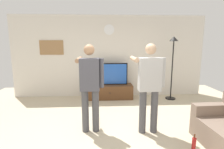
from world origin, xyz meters
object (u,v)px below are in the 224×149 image
at_px(wall_clock, 109,30).
at_px(person_standing_nearer_lamp, 90,84).
at_px(person_standing_nearer_couch, 149,83).
at_px(framed_picture, 52,48).
at_px(tv_stand, 110,91).
at_px(beverage_bottle, 194,144).
at_px(floor_lamp, 173,55).
at_px(television, 109,74).

relative_size(wall_clock, person_standing_nearer_lamp, 0.19).
relative_size(person_standing_nearer_lamp, person_standing_nearer_couch, 0.99).
distance_m(framed_picture, person_standing_nearer_lamp, 2.91).
bearing_deg(person_standing_nearer_lamp, wall_clock, 78.89).
xyz_separation_m(tv_stand, beverage_bottle, (1.30, -2.99, -0.10)).
bearing_deg(floor_lamp, person_standing_nearer_lamp, -141.05).
xyz_separation_m(tv_stand, wall_clock, (0.00, 0.29, 2.01)).
bearing_deg(tv_stand, framed_picture, 171.06).
xyz_separation_m(person_standing_nearer_lamp, person_standing_nearer_couch, (1.17, -0.11, 0.02)).
xyz_separation_m(tv_stand, floor_lamp, (1.99, -0.18, 1.20)).
bearing_deg(person_standing_nearer_couch, person_standing_nearer_lamp, 174.71).
bearing_deg(beverage_bottle, person_standing_nearer_lamp, 155.78).
bearing_deg(wall_clock, person_standing_nearer_couch, -75.07).
bearing_deg(floor_lamp, beverage_bottle, -103.77).
distance_m(person_standing_nearer_lamp, person_standing_nearer_couch, 1.18).
xyz_separation_m(framed_picture, beverage_bottle, (3.18, -3.28, -1.53)).
bearing_deg(floor_lamp, wall_clock, 166.76).
distance_m(television, person_standing_nearer_lamp, 2.29).
bearing_deg(television, framed_picture, 172.45).
height_order(wall_clock, person_standing_nearer_lamp, wall_clock).
relative_size(framed_picture, floor_lamp, 0.38).
height_order(framed_picture, beverage_bottle, framed_picture).
bearing_deg(tv_stand, floor_lamp, -5.13).
height_order(tv_stand, person_standing_nearer_couch, person_standing_nearer_couch).
bearing_deg(television, floor_lamp, -6.45).
bearing_deg(person_standing_nearer_lamp, person_standing_nearer_couch, -5.29).
bearing_deg(tv_stand, beverage_bottle, -66.41).
distance_m(wall_clock, floor_lamp, 2.20).
xyz_separation_m(person_standing_nearer_lamp, beverage_bottle, (1.79, -0.80, -0.89)).
height_order(framed_picture, person_standing_nearer_couch, framed_picture).
height_order(framed_picture, person_standing_nearer_lamp, framed_picture).
distance_m(television, framed_picture, 2.07).
bearing_deg(wall_clock, television, -90.00).
bearing_deg(beverage_bottle, tv_stand, 113.59).
relative_size(tv_stand, person_standing_nearer_lamp, 0.83).
relative_size(tv_stand, beverage_bottle, 4.86).
relative_size(framed_picture, person_standing_nearer_lamp, 0.43).
xyz_separation_m(tv_stand, person_standing_nearer_lamp, (-0.49, -2.18, 0.78)).
xyz_separation_m(television, floor_lamp, (1.99, -0.23, 0.62)).
height_order(wall_clock, beverage_bottle, wall_clock).
xyz_separation_m(wall_clock, floor_lamp, (1.99, -0.47, -0.80)).
bearing_deg(framed_picture, tv_stand, -8.94).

